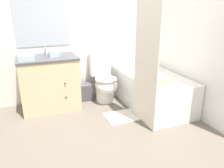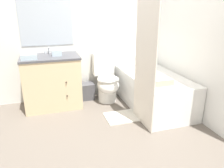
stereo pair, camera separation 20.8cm
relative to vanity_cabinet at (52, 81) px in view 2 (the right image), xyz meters
name	(u,v)px [view 2 (the right image)]	position (x,y,z in m)	size (l,w,h in m)	color
ground_plane	(126,143)	(0.75, -1.36, -0.43)	(14.00, 14.00, 0.00)	#6B6056
wall_back	(92,25)	(0.75, 0.31, 0.82)	(8.00, 0.06, 2.50)	silver
wall_right	(184,28)	(1.97, -0.54, 0.82)	(0.05, 2.65, 2.50)	silver
vanity_cabinet	(52,81)	(0.00, 0.00, 0.00)	(0.88, 0.61, 0.84)	beige
sink_faucet	(49,51)	(0.00, 0.20, 0.44)	(0.14, 0.12, 0.12)	silver
toilet	(107,81)	(0.89, -0.05, -0.08)	(0.36, 0.63, 0.79)	white
bathtub	(152,90)	(1.55, -0.48, -0.16)	(0.78, 1.53, 0.53)	white
shower_curtain	(146,51)	(1.14, -0.96, 0.59)	(0.02, 0.59, 2.03)	silver
wastebasket	(87,91)	(0.57, 0.12, -0.29)	(0.26, 0.22, 0.28)	#4C4C51
tissue_box	(57,53)	(0.11, -0.01, 0.46)	(0.15, 0.12, 0.12)	silver
hand_towel_folded	(29,57)	(-0.29, -0.16, 0.45)	(0.22, 0.12, 0.08)	silver
bath_towel_folded	(159,81)	(1.40, -0.91, 0.15)	(0.35, 0.23, 0.08)	tan
bath_mat	(122,117)	(0.93, -0.73, -0.42)	(0.48, 0.39, 0.02)	silver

